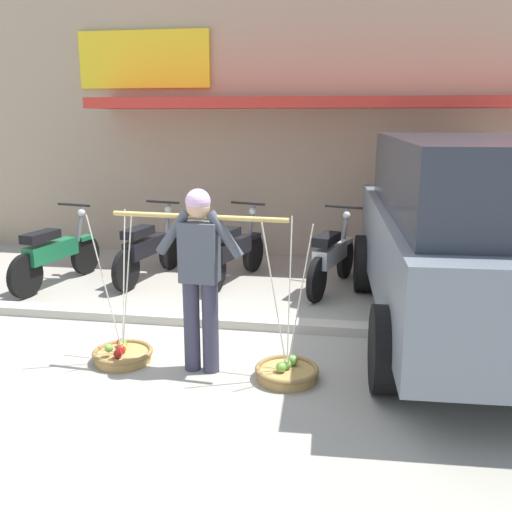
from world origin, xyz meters
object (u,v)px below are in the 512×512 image
Objects in this scene: motorcycle_end_of_row at (332,257)px; motorcycle_second_in_row at (148,249)px; fruit_vendor at (200,269)px; motorcycle_nearest_shop at (55,254)px; fruit_basket_right_side at (122,353)px; parked_truck at (470,232)px; motorcycle_third_in_row at (233,251)px; fruit_basket_left_side at (287,371)px.

motorcycle_second_in_row is at bearing 179.33° from motorcycle_end_of_row.
motorcycle_nearest_shop is (-2.70, 2.31, -0.52)m from fruit_vendor.
fruit_basket_right_side is 0.81× the size of motorcycle_nearest_shop.
motorcycle_second_in_row is 4.38m from parked_truck.
motorcycle_second_in_row is 1.02× the size of motorcycle_third_in_row.
motorcycle_third_in_row is (-0.30, 2.87, -0.52)m from fruit_vendor.
fruit_basket_right_side is 2.88m from motorcycle_third_in_row.
motorcycle_nearest_shop is 5.38m from parked_truck.
fruit_vendor is 3.59m from motorcycle_nearest_shop.
motorcycle_end_of_row is at bearing 55.00° from fruit_basket_right_side.
motorcycle_nearest_shop and motorcycle_end_of_row have the same top height.
fruit_basket_right_side is 3.31m from motorcycle_end_of_row.
fruit_vendor is 0.95× the size of motorcycle_third_in_row.
parked_truck is (1.46, -1.43, 0.68)m from motorcycle_end_of_row.
fruit_basket_left_side is 3.15m from motorcycle_third_in_row.
fruit_basket_right_side is at bearing -49.88° from motorcycle_nearest_shop.
motorcycle_second_in_row is (-2.33, 2.84, 0.38)m from fruit_basket_left_side.
motorcycle_second_in_row is (-0.72, 2.73, 0.37)m from fruit_basket_right_side.
motorcycle_third_in_row is 3.30m from parked_truck.
fruit_vendor is at bearing 175.90° from fruit_basket_left_side.
motorcycle_nearest_shop is at bearing 139.49° from fruit_vendor.
fruit_vendor reaches higher than motorcycle_second_in_row.
motorcycle_third_in_row is (1.23, 0.08, 0.00)m from motorcycle_second_in_row.
motorcycle_second_in_row and motorcycle_end_of_row have the same top height.
fruit_basket_right_side reaches higher than motorcycle_third_in_row.
motorcycle_third_in_row is at bearing 79.71° from fruit_basket_right_side.
motorcycle_second_in_row is 1.02× the size of motorcycle_end_of_row.
parked_truck is at bearing 20.77° from fruit_basket_right_side.
fruit_vendor is 0.35× the size of parked_truck.
motorcycle_second_in_row is 1.23m from motorcycle_third_in_row.
fruit_vendor is 2.93m from motorcycle_third_in_row.
fruit_basket_left_side is 3.70m from motorcycle_second_in_row.
motorcycle_end_of_row is 2.15m from parked_truck.
fruit_basket_left_side reaches higher than motorcycle_end_of_row.
motorcycle_nearest_shop is 0.37× the size of parked_truck.
fruit_basket_left_side reaches higher than motorcycle_nearest_shop.
motorcycle_third_in_row is (-1.10, 2.93, 0.38)m from fruit_basket_left_side.
motorcycle_nearest_shop and motorcycle_second_in_row have the same top height.
fruit_vendor is 1.21m from fruit_basket_left_side.
motorcycle_third_in_row is at bearing 175.26° from motorcycle_end_of_row.
fruit_basket_left_side reaches higher than motorcycle_third_in_row.
parked_truck is at bearing 38.52° from fruit_basket_left_side.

